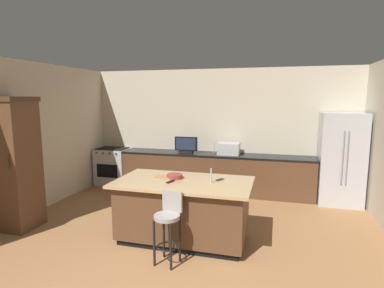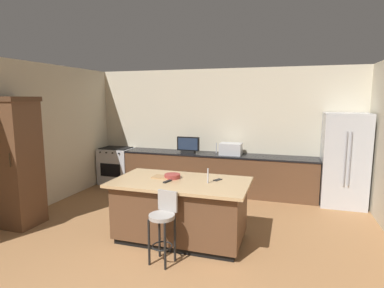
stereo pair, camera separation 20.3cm
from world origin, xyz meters
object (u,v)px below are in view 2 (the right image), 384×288
microwave (231,149)px  cell_phone (218,180)px  refrigerator (344,160)px  tv_monitor (188,145)px  cutting_board (162,177)px  bar_stool_center (163,221)px  fruit_bowl (172,176)px  cabinet_tower (19,160)px  range_oven (117,166)px  kitchen_island (181,210)px  tv_remote (167,181)px

microwave → cell_phone: microwave is taller
cell_phone → refrigerator: bearing=72.1°
tv_monitor → cutting_board: size_ratio=1.78×
bar_stool_center → microwave: bearing=94.6°
refrigerator → microwave: bearing=178.5°
refrigerator → fruit_bowl: 3.64m
cabinet_tower → fruit_bowl: (2.60, 0.40, -0.17)m
bar_stool_center → cabinet_tower: bearing=-178.5°
range_oven → bar_stool_center: size_ratio=0.98×
kitchen_island → refrigerator: bearing=43.2°
kitchen_island → cutting_board: size_ratio=6.83×
kitchen_island → bar_stool_center: bar_stool_center is taller
kitchen_island → range_oven: size_ratio=2.21×
tv_monitor → bar_stool_center: tv_monitor is taller
range_oven → cell_phone: (3.15, -2.30, 0.47)m
tv_monitor → bar_stool_center: size_ratio=0.56×
tv_remote → cabinet_tower: bearing=-160.5°
kitchen_island → cabinet_tower: cabinet_tower is taller
cabinet_tower → cell_phone: cabinet_tower is taller
kitchen_island → refrigerator: refrigerator is taller
range_oven → fruit_bowl: (2.45, -2.41, 0.50)m
tv_monitor → fruit_bowl: 2.42m
range_oven → tv_remote: tv_remote is taller
microwave → fruit_bowl: bearing=-101.2°
refrigerator → bar_stool_center: size_ratio=1.98×
refrigerator → range_oven: 5.26m
fruit_bowl → bar_stool_center: bearing=-77.5°
refrigerator → tv_remote: size_ratio=11.04×
kitchen_island → tv_remote: tv_remote is taller
cabinet_tower → tv_remote: cabinet_tower is taller
cabinet_tower → cutting_board: bearing=9.1°
microwave → bar_stool_center: (-0.30, -3.22, -0.47)m
cutting_board → kitchen_island: bearing=-15.8°
fruit_bowl → cell_phone: size_ratio=1.65×
kitchen_island → cutting_board: 0.58m
range_oven → microwave: size_ratio=1.93×
range_oven → fruit_bowl: fruit_bowl is taller
cutting_board → refrigerator: bearing=38.6°
kitchen_island → tv_monitor: size_ratio=3.84×
microwave → tv_monitor: size_ratio=0.90×
range_oven → bar_stool_center: 4.15m
refrigerator → cabinet_tower: bearing=-152.9°
range_oven → cutting_board: bearing=-46.6°
cell_phone → cutting_board: 0.87m
kitchen_island → cutting_board: (-0.34, 0.10, 0.46)m
microwave → refrigerator: bearing=-1.5°
range_oven → cutting_board: cutting_board is taller
cabinet_tower → cutting_board: 2.47m
microwave → cutting_board: 2.50m
cell_phone → tv_remote: bearing=-128.9°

